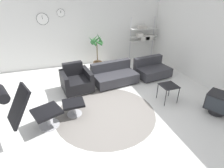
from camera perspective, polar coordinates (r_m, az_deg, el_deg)
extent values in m
plane|color=silver|center=(4.57, -3.44, -7.55)|extent=(12.00, 12.00, 0.00)
cube|color=silver|center=(7.07, -11.27, 17.12)|extent=(12.00, 0.06, 2.80)
cylinder|color=black|center=(6.91, -21.76, 19.12)|extent=(0.40, 0.01, 0.40)
cylinder|color=white|center=(6.91, -21.76, 19.11)|extent=(0.38, 0.02, 0.38)
cube|color=black|center=(6.89, -21.85, 19.56)|extent=(0.01, 0.01, 0.11)
cylinder|color=black|center=(6.90, -16.37, 21.37)|extent=(0.27, 0.01, 0.27)
cylinder|color=white|center=(6.90, -16.37, 21.37)|extent=(0.26, 0.02, 0.26)
cube|color=black|center=(6.88, -16.41, 21.68)|extent=(0.01, 0.01, 0.08)
cube|color=silver|center=(5.81, 31.65, 11.41)|extent=(0.06, 12.00, 2.80)
cylinder|color=slate|center=(4.38, -2.07, -9.26)|extent=(2.44, 2.44, 0.01)
cylinder|color=#BCBCC1|center=(4.24, -19.71, -12.46)|extent=(0.57, 0.57, 0.02)
cylinder|color=#BCBCC1|center=(4.14, -20.08, -10.65)|extent=(0.06, 0.06, 0.32)
cube|color=black|center=(4.03, -20.54, -8.41)|extent=(0.71, 0.70, 0.06)
cube|color=black|center=(3.75, -28.23, -6.25)|extent=(0.60, 0.65, 0.70)
cylinder|color=black|center=(3.58, -32.43, -2.73)|extent=(0.35, 0.51, 0.18)
cylinder|color=#BCBCC1|center=(4.42, -12.12, -9.47)|extent=(0.36, 0.36, 0.02)
cylinder|color=#BCBCC1|center=(4.34, -12.31, -7.95)|extent=(0.05, 0.05, 0.27)
cube|color=black|center=(4.24, -12.53, -6.14)|extent=(0.50, 0.43, 0.06)
cube|color=silver|center=(5.40, -11.22, -1.74)|extent=(0.76, 0.76, 0.06)
cube|color=black|center=(5.31, -11.41, 0.11)|extent=(0.69, 0.90, 0.33)
cube|color=black|center=(5.45, -12.69, 4.93)|extent=(0.60, 0.25, 0.39)
cube|color=black|center=(5.34, -7.88, 1.90)|extent=(0.22, 0.84, 0.55)
cube|color=black|center=(5.20, -15.25, 0.38)|extent=(0.22, 0.84, 0.55)
cube|color=black|center=(5.72, 0.96, 0.52)|extent=(1.32, 0.84, 0.05)
cube|color=#333338|center=(5.64, 0.97, 2.11)|extent=(1.47, 0.98, 0.30)
cube|color=#333338|center=(5.77, -0.37, 5.96)|extent=(1.39, 0.37, 0.30)
cube|color=black|center=(6.33, 12.92, 2.57)|extent=(1.07, 0.81, 0.05)
cube|color=#333338|center=(6.26, 13.09, 4.02)|extent=(1.19, 0.94, 0.30)
cube|color=#333338|center=(6.37, 11.70, 7.50)|extent=(1.12, 0.34, 0.30)
cube|color=black|center=(4.83, 18.08, -0.48)|extent=(0.43, 0.43, 0.02)
cylinder|color=black|center=(4.70, 17.06, -4.46)|extent=(0.02, 0.02, 0.46)
cylinder|color=black|center=(4.92, 20.81, -3.59)|extent=(0.02, 0.02, 0.46)
cylinder|color=black|center=(4.97, 14.58, -2.24)|extent=(0.02, 0.02, 0.46)
cylinder|color=black|center=(5.18, 18.23, -1.51)|extent=(0.02, 0.02, 0.46)
cylinder|color=black|center=(5.02, 30.92, -7.49)|extent=(0.35, 0.35, 0.14)
cube|color=black|center=(4.89, 31.68, -4.86)|extent=(0.65, 0.68, 0.40)
cube|color=#282D33|center=(4.68, 30.90, -6.03)|extent=(0.22, 0.43, 0.34)
cylinder|color=brown|center=(6.95, -4.70, 6.36)|extent=(0.34, 0.34, 0.24)
cylinder|color=#382819|center=(6.91, -4.74, 7.22)|extent=(0.31, 0.31, 0.02)
cylinder|color=brown|center=(6.78, -4.86, 10.21)|extent=(0.04, 0.04, 0.74)
cone|color=#2D6B33|center=(6.69, -3.81, 14.20)|extent=(0.11, 0.34, 0.29)
cone|color=#2D6B33|center=(6.79, -4.69, 14.43)|extent=(0.35, 0.26, 0.30)
cone|color=#2D6B33|center=(6.78, -5.77, 14.44)|extent=(0.38, 0.22, 0.32)
cone|color=#2D6B33|center=(6.68, -6.24, 13.97)|extent=(0.21, 0.35, 0.27)
cone|color=#2D6B33|center=(6.54, -6.43, 13.79)|extent=(0.28, 0.45, 0.30)
cone|color=#2D6B33|center=(6.44, -5.27, 13.65)|extent=(0.50, 0.27, 0.31)
cone|color=#2D6B33|center=(6.56, -4.11, 14.66)|extent=(0.33, 0.29, 0.43)
cylinder|color=#BCBCC1|center=(7.62, 5.98, 14.25)|extent=(0.03, 0.03, 1.77)
cylinder|color=#BCBCC1|center=(8.12, 13.23, 14.52)|extent=(0.03, 0.03, 1.77)
cube|color=silver|center=(7.76, 10.11, 13.93)|extent=(1.15, 0.28, 0.02)
cube|color=silver|center=(7.73, 10.21, 15.12)|extent=(1.15, 0.28, 0.02)
cube|color=silver|center=(7.67, 10.41, 17.30)|extent=(1.15, 0.28, 0.02)
cube|color=beige|center=(7.75, 10.48, 14.61)|extent=(0.39, 0.24, 0.17)
cube|color=silver|center=(7.62, 9.04, 15.61)|extent=(0.24, 0.24, 0.13)
cube|color=#B7B2A8|center=(7.60, 9.78, 17.84)|extent=(0.34, 0.24, 0.13)
cube|color=beige|center=(7.84, 11.71, 14.74)|extent=(0.33, 0.24, 0.19)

